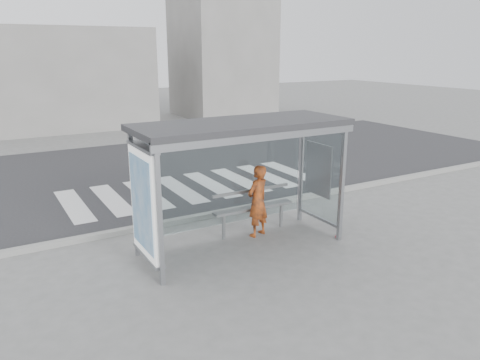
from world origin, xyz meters
The scene contains 10 objects.
ground centered at (0.00, 0.00, 0.00)m, with size 80.00×80.00×0.00m, color slate.
road centered at (0.00, 7.00, 0.00)m, with size 30.00×10.00×0.01m, color #272629.
curb centered at (0.00, 1.95, 0.06)m, with size 30.00×0.18×0.12m, color gray.
crosswalk centered at (1.00, 4.50, 0.00)m, with size 7.55×3.00×0.00m.
bus_shelter centered at (-0.37, 0.06, 1.98)m, with size 4.25×1.65×2.62m.
building_center centered at (0.00, 18.00, 2.50)m, with size 8.00×5.00×5.00m, color gray.
building_right centered at (9.00, 18.00, 3.50)m, with size 5.00×5.00×7.00m, color gray.
person centered at (0.62, 0.39, 0.79)m, with size 0.58×0.38×1.59m, color #E64115.
bench centered at (0.62, 0.58, 0.58)m, with size 1.92×0.23×0.99m.
soda_can centered at (2.07, -0.59, 0.03)m, with size 0.07×0.07×0.12m, color #EE4660.
Camera 1 is at (-4.48, -7.75, 3.96)m, focal length 35.00 mm.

